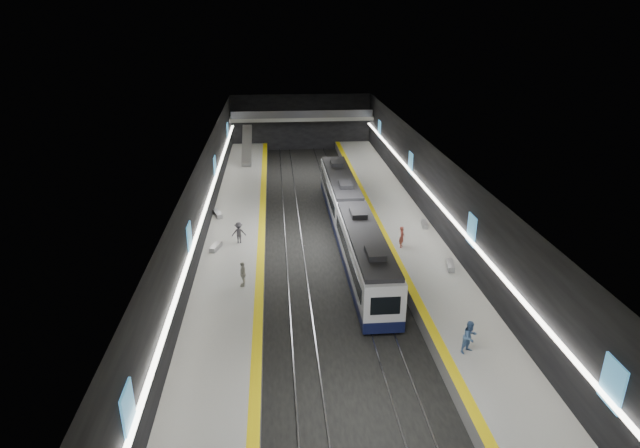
{
  "coord_description": "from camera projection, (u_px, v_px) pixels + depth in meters",
  "views": [
    {
      "loc": [
        -3.89,
        -42.18,
        19.06
      ],
      "look_at": [
        -0.29,
        -0.26,
        2.2
      ],
      "focal_mm": 30.0,
      "sensor_mm": 36.0,
      "label": 1
    }
  ],
  "objects": [
    {
      "name": "bench_right_near",
      "position": [
        450.0,
        265.0,
        40.2
      ],
      "size": [
        0.78,
        1.78,
        0.42
      ],
      "primitive_type": "cube",
      "rotation": [
        0.0,
        0.0,
        -0.18
      ],
      "color": "#99999E",
      "rests_on": "platform_right"
    },
    {
      "name": "tile_surface_left",
      "position": [
        235.0,
        239.0,
        45.44
      ],
      "size": [
        5.0,
        70.0,
        0.02
      ],
      "primitive_type": "cube",
      "color": "#A3A39F",
      "rests_on": "platform_left"
    },
    {
      "name": "cove_light_left",
      "position": [
        205.0,
        209.0,
        44.22
      ],
      "size": [
        0.25,
        68.6,
        0.12
      ],
      "primitive_type": "cube",
      "color": "white",
      "rests_on": "wall_left"
    },
    {
      "name": "cove_light_right",
      "position": [
        437.0,
        202.0,
        45.77
      ],
      "size": [
        0.25,
        68.6,
        0.12
      ],
      "primitive_type": "cube",
      "color": "white",
      "rests_on": "wall_right"
    },
    {
      "name": "bench_left_near",
      "position": [
        216.0,
        247.0,
        43.34
      ],
      "size": [
        0.94,
        1.7,
        0.4
      ],
      "primitive_type": "cube",
      "rotation": [
        0.0,
        0.0,
        -0.31
      ],
      "color": "#99999E",
      "rests_on": "platform_left"
    },
    {
      "name": "passenger_left_b",
      "position": [
        239.0,
        233.0,
        44.3
      ],
      "size": [
        1.18,
        0.7,
        1.8
      ],
      "primitive_type": "imported",
      "rotation": [
        0.0,
        0.0,
        3.17
      ],
      "color": "#3C3A41",
      "rests_on": "platform_left"
    },
    {
      "name": "wall_left",
      "position": [
        203.0,
        206.0,
        44.13
      ],
      "size": [
        0.04,
        70.0,
        8.0
      ],
      "primitive_type": "cube",
      "color": "black",
      "rests_on": "ground"
    },
    {
      "name": "escalator",
      "position": [
        247.0,
        145.0,
        68.78
      ],
      "size": [
        1.2,
        7.5,
        3.92
      ],
      "primitive_type": "cube",
      "rotation": [
        0.44,
        0.0,
        0.0
      ],
      "color": "#99999E",
      "rests_on": "platform_left"
    },
    {
      "name": "wall_back",
      "position": [
        301.0,
        122.0,
        77.29
      ],
      "size": [
        20.0,
        0.04,
        8.0
      ],
      "primitive_type": "cube",
      "color": "black",
      "rests_on": "ground"
    },
    {
      "name": "ground",
      "position": [
        323.0,
        246.0,
        46.41
      ],
      "size": [
        70.0,
        70.0,
        0.0
      ],
      "primitive_type": "plane",
      "color": "black",
      "rests_on": "ground"
    },
    {
      "name": "tactile_strip_right",
      "position": [
        384.0,
        233.0,
        46.45
      ],
      "size": [
        0.6,
        70.0,
        0.02
      ],
      "primitive_type": "cube",
      "color": "yellow",
      "rests_on": "platform_right"
    },
    {
      "name": "tile_surface_right",
      "position": [
        409.0,
        233.0,
        46.63
      ],
      "size": [
        5.0,
        70.0,
        0.02
      ],
      "primitive_type": "cube",
      "color": "#A3A39F",
      "rests_on": "platform_right"
    },
    {
      "name": "bench_right_far",
      "position": [
        424.0,
        224.0,
        47.95
      ],
      "size": [
        0.66,
        1.64,
        0.39
      ],
      "primitive_type": "cube",
      "rotation": [
        0.0,
        0.0,
        -0.14
      ],
      "color": "#99999E",
      "rests_on": "platform_right"
    },
    {
      "name": "passenger_right_b",
      "position": [
        470.0,
        337.0,
        30.0
      ],
      "size": [
        1.2,
        1.11,
        1.98
      ],
      "primitive_type": "imported",
      "rotation": [
        0.0,
        0.0,
        0.48
      ],
      "color": "#5279B2",
      "rests_on": "platform_right"
    },
    {
      "name": "train",
      "position": [
        351.0,
        219.0,
        46.43
      ],
      "size": [
        2.69,
        30.05,
        3.6
      ],
      "color": "#0E1336",
      "rests_on": "ground"
    },
    {
      "name": "passenger_right_a",
      "position": [
        402.0,
        237.0,
        43.48
      ],
      "size": [
        0.64,
        0.77,
        1.79
      ],
      "primitive_type": "imported",
      "rotation": [
        0.0,
        0.0,
        1.2
      ],
      "color": "#AB4A3F",
      "rests_on": "platform_right"
    },
    {
      "name": "passenger_left_a",
      "position": [
        243.0,
        274.0,
        37.34
      ],
      "size": [
        0.52,
        1.11,
        1.84
      ],
      "primitive_type": "imported",
      "rotation": [
        0.0,
        0.0,
        -1.64
      ],
      "color": "beige",
      "rests_on": "platform_left"
    },
    {
      "name": "rails",
      "position": [
        323.0,
        246.0,
        46.39
      ],
      "size": [
        6.52,
        70.0,
        0.12
      ],
      "color": "gray",
      "rests_on": "ground"
    },
    {
      "name": "tactile_strip_left",
      "position": [
        261.0,
        238.0,
        45.61
      ],
      "size": [
        0.6,
        70.0,
        0.02
      ],
      "primitive_type": "cube",
      "color": "yellow",
      "rests_on": "platform_left"
    },
    {
      "name": "ceiling",
      "position": [
        323.0,
        157.0,
        43.43
      ],
      "size": [
        20.0,
        70.0,
        0.04
      ],
      "primitive_type": "cube",
      "rotation": [
        3.14,
        0.0,
        0.0
      ],
      "color": "beige",
      "rests_on": "wall_left"
    },
    {
      "name": "platform_right",
      "position": [
        408.0,
        238.0,
        46.82
      ],
      "size": [
        5.0,
        70.0,
        1.0
      ],
      "primitive_type": "cube",
      "color": "slate",
      "rests_on": "ground"
    },
    {
      "name": "mezzanine_bridge",
      "position": [
        302.0,
        118.0,
        74.99
      ],
      "size": [
        20.0,
        3.0,
        1.5
      ],
      "color": "gray",
      "rests_on": "wall_left"
    },
    {
      "name": "bench_left_far",
      "position": [
        217.0,
        214.0,
        50.28
      ],
      "size": [
        1.08,
        1.86,
        0.44
      ],
      "primitive_type": "cube",
      "rotation": [
        0.0,
        0.0,
        0.34
      ],
      "color": "#99999E",
      "rests_on": "platform_left"
    },
    {
      "name": "ad_posters",
      "position": [
        322.0,
        193.0,
        45.66
      ],
      "size": [
        19.94,
        53.5,
        2.2
      ],
      "color": "#4496CC",
      "rests_on": "wall_left"
    },
    {
      "name": "wall_right",
      "position": [
        439.0,
        200.0,
        45.71
      ],
      "size": [
        0.04,
        70.0,
        8.0
      ],
      "primitive_type": "cube",
      "color": "black",
      "rests_on": "ground"
    },
    {
      "name": "platform_left",
      "position": [
        236.0,
        244.0,
        45.63
      ],
      "size": [
        5.0,
        70.0,
        1.0
      ],
      "primitive_type": "cube",
      "color": "slate",
      "rests_on": "ground"
    }
  ]
}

